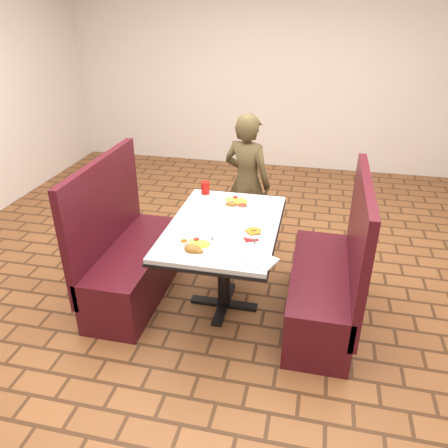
{
  "coord_description": "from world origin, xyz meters",
  "views": [
    {
      "loc": [
        0.63,
        -2.82,
        2.24
      ],
      "look_at": [
        0.0,
        0.0,
        0.75
      ],
      "focal_mm": 35.0,
      "sensor_mm": 36.0,
      "label": 1
    }
  ],
  "objects_px": {
    "diner_person": "(247,183)",
    "far_dinner_plate": "(236,202)",
    "near_dinner_plate": "(196,245)",
    "dining_table": "(224,235)",
    "red_tumbler": "(205,188)",
    "plantain_plate": "(253,232)",
    "booth_bench_left": "(130,260)",
    "booth_bench_right": "(327,284)"
  },
  "relations": [
    {
      "from": "booth_bench_right",
      "to": "far_dinner_plate",
      "type": "xyz_separation_m",
      "value": [
        -0.78,
        0.36,
        0.45
      ]
    },
    {
      "from": "dining_table",
      "to": "red_tumbler",
      "type": "relative_size",
      "value": 11.45
    },
    {
      "from": "plantain_plate",
      "to": "red_tumbler",
      "type": "relative_size",
      "value": 1.78
    },
    {
      "from": "booth_bench_left",
      "to": "booth_bench_right",
      "type": "xyz_separation_m",
      "value": [
        1.6,
        0.0,
        0.0
      ]
    },
    {
      "from": "booth_bench_right",
      "to": "diner_person",
      "type": "height_order",
      "value": "diner_person"
    },
    {
      "from": "near_dinner_plate",
      "to": "plantain_plate",
      "type": "bearing_deg",
      "value": 41.5
    },
    {
      "from": "plantain_plate",
      "to": "diner_person",
      "type": "bearing_deg",
      "value": 101.99
    },
    {
      "from": "booth_bench_left",
      "to": "red_tumbler",
      "type": "height_order",
      "value": "booth_bench_left"
    },
    {
      "from": "booth_bench_left",
      "to": "near_dinner_plate",
      "type": "distance_m",
      "value": 0.92
    },
    {
      "from": "booth_bench_right",
      "to": "near_dinner_plate",
      "type": "xyz_separation_m",
      "value": [
        -0.9,
        -0.4,
        0.45
      ]
    },
    {
      "from": "booth_bench_left",
      "to": "plantain_plate",
      "type": "distance_m",
      "value": 1.12
    },
    {
      "from": "diner_person",
      "to": "near_dinner_plate",
      "type": "bearing_deg",
      "value": 106.73
    },
    {
      "from": "plantain_plate",
      "to": "far_dinner_plate",
      "type": "bearing_deg",
      "value": 114.89
    },
    {
      "from": "booth_bench_left",
      "to": "near_dinner_plate",
      "type": "relative_size",
      "value": 4.53
    },
    {
      "from": "dining_table",
      "to": "booth_bench_left",
      "type": "bearing_deg",
      "value": 180.0
    },
    {
      "from": "red_tumbler",
      "to": "far_dinner_plate",
      "type": "bearing_deg",
      "value": -28.55
    },
    {
      "from": "far_dinner_plate",
      "to": "red_tumbler",
      "type": "bearing_deg",
      "value": 151.45
    },
    {
      "from": "booth_bench_right",
      "to": "near_dinner_plate",
      "type": "height_order",
      "value": "booth_bench_right"
    },
    {
      "from": "booth_bench_right",
      "to": "red_tumbler",
      "type": "relative_size",
      "value": 11.33
    },
    {
      "from": "booth_bench_right",
      "to": "plantain_plate",
      "type": "distance_m",
      "value": 0.72
    },
    {
      "from": "plantain_plate",
      "to": "near_dinner_plate",
      "type": "bearing_deg",
      "value": -138.5
    },
    {
      "from": "diner_person",
      "to": "near_dinner_plate",
      "type": "xyz_separation_m",
      "value": [
        -0.1,
        -1.45,
        0.11
      ]
    },
    {
      "from": "booth_bench_right",
      "to": "near_dinner_plate",
      "type": "distance_m",
      "value": 1.09
    },
    {
      "from": "dining_table",
      "to": "near_dinner_plate",
      "type": "relative_size",
      "value": 4.58
    },
    {
      "from": "dining_table",
      "to": "plantain_plate",
      "type": "xyz_separation_m",
      "value": [
        0.23,
        -0.1,
        0.11
      ]
    },
    {
      "from": "diner_person",
      "to": "far_dinner_plate",
      "type": "distance_m",
      "value": 0.7
    },
    {
      "from": "booth_bench_left",
      "to": "diner_person",
      "type": "distance_m",
      "value": 1.36
    },
    {
      "from": "near_dinner_plate",
      "to": "red_tumbler",
      "type": "distance_m",
      "value": 0.94
    },
    {
      "from": "booth_bench_right",
      "to": "far_dinner_plate",
      "type": "bearing_deg",
      "value": 155.1
    },
    {
      "from": "booth_bench_right",
      "to": "diner_person",
      "type": "distance_m",
      "value": 1.37
    },
    {
      "from": "near_dinner_plate",
      "to": "plantain_plate",
      "type": "height_order",
      "value": "near_dinner_plate"
    },
    {
      "from": "diner_person",
      "to": "near_dinner_plate",
      "type": "relative_size",
      "value": 5.06
    },
    {
      "from": "dining_table",
      "to": "far_dinner_plate",
      "type": "relative_size",
      "value": 4.39
    },
    {
      "from": "booth_bench_left",
      "to": "diner_person",
      "type": "height_order",
      "value": "diner_person"
    },
    {
      "from": "booth_bench_left",
      "to": "plantain_plate",
      "type": "height_order",
      "value": "booth_bench_left"
    },
    {
      "from": "plantain_plate",
      "to": "booth_bench_left",
      "type": "bearing_deg",
      "value": 174.65
    },
    {
      "from": "diner_person",
      "to": "far_dinner_plate",
      "type": "height_order",
      "value": "diner_person"
    },
    {
      "from": "far_dinner_plate",
      "to": "red_tumbler",
      "type": "distance_m",
      "value": 0.35
    },
    {
      "from": "dining_table",
      "to": "far_dinner_plate",
      "type": "xyz_separation_m",
      "value": [
        0.02,
        0.36,
        0.12
      ]
    },
    {
      "from": "dining_table",
      "to": "far_dinner_plate",
      "type": "height_order",
      "value": "far_dinner_plate"
    },
    {
      "from": "diner_person",
      "to": "plantain_plate",
      "type": "height_order",
      "value": "diner_person"
    },
    {
      "from": "far_dinner_plate",
      "to": "plantain_plate",
      "type": "relative_size",
      "value": 1.47
    }
  ]
}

